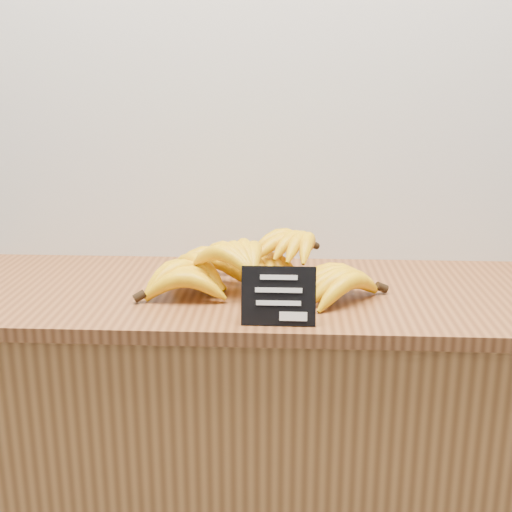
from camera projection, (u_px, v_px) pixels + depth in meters
name	position (u px, v px, depth m)	size (l,w,h in m)	color
counter	(257.00, 469.00, 1.61)	(1.41, 0.50, 0.90)	#9E6733
counter_top	(257.00, 294.00, 1.48)	(1.45, 0.54, 0.03)	brown
chalkboard_sign	(279.00, 296.00, 1.25)	(0.15, 0.01, 0.12)	black
banana_pile	(251.00, 268.00, 1.46)	(0.55, 0.35, 0.12)	#E9B509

